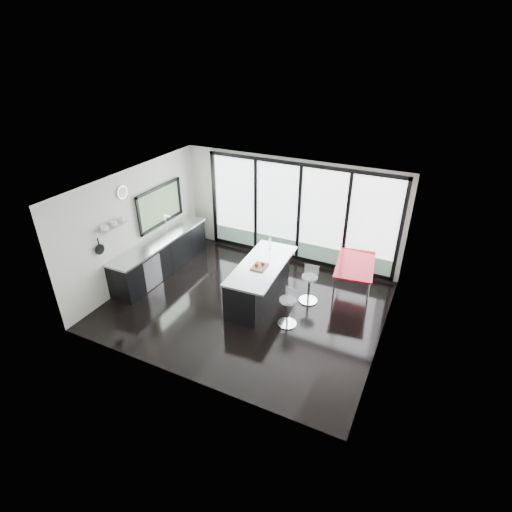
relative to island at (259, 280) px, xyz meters
The scene contains 11 objects.
floor 0.62m from the island, 109.35° to the right, with size 6.00×5.00×0.00m, color black.
ceiling 2.36m from the island, 109.35° to the right, with size 6.00×5.00×0.00m, color white.
wall_back 2.24m from the island, 86.23° to the left, with size 6.00×0.09×2.80m.
wall_front 3.03m from the island, 92.67° to the right, with size 6.00×0.00×2.80m, color silver.
wall_left 3.30m from the island, behind, with size 0.26×5.00×2.80m.
wall_right 3.04m from the island, ahead, with size 0.00×5.00×2.80m, color silver.
counter_cabinets 2.81m from the island, behind, with size 0.69×3.24×1.36m.
island is the anchor object (origin of this frame).
bar_stool_near 1.18m from the island, 33.39° to the right, with size 0.41×0.41×0.65m, color silver.
bar_stool_far 1.17m from the island, 18.38° to the left, with size 0.43×0.43×0.68m, color silver.
red_table 2.26m from the island, 31.45° to the left, with size 0.85×1.48×0.79m, color #A2000D.
Camera 1 is at (3.49, -6.67, 5.44)m, focal length 28.00 mm.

